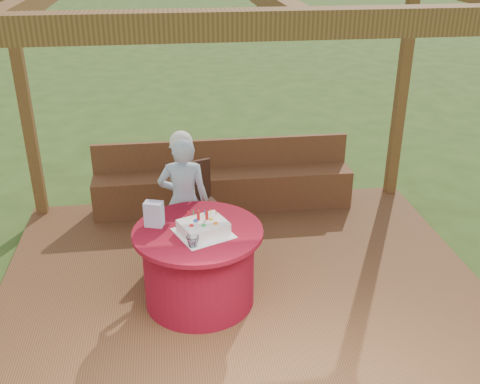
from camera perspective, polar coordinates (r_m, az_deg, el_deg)
The scene contains 10 objects.
ground at distance 5.33m, azimuth 0.36°, elevation -10.93°, with size 60.00×60.00×0.00m, color #2C4717.
deck at distance 5.30m, azimuth 0.36°, elevation -10.40°, with size 4.50×4.00×0.12m, color brown.
pergola at distance 4.37m, azimuth 0.45°, elevation 15.51°, with size 4.50×4.00×2.72m.
bench at distance 6.61m, azimuth -1.68°, elevation 0.54°, with size 3.00×0.42×0.80m.
table at distance 4.94m, azimuth -4.19°, elevation -7.42°, with size 1.11×1.11×0.71m.
chair at distance 5.81m, azimuth -4.47°, elevation -0.87°, with size 0.54×0.54×0.87m.
elderly_woman at distance 5.37m, azimuth -5.74°, elevation -0.71°, with size 0.51×0.36×1.37m.
birthday_cake at distance 4.68m, azimuth -3.75°, elevation -3.61°, with size 0.55×0.55×0.19m.
gift_bag at distance 4.82m, azimuth -8.73°, elevation -2.22°, with size 0.15×0.10×0.22m, color #F19CD8.
drinking_glass at distance 4.50m, azimuth -4.82°, elevation -5.04°, with size 0.10×0.10×0.10m, color white.
Camera 1 is at (-0.60, -4.27, 3.14)m, focal length 42.00 mm.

